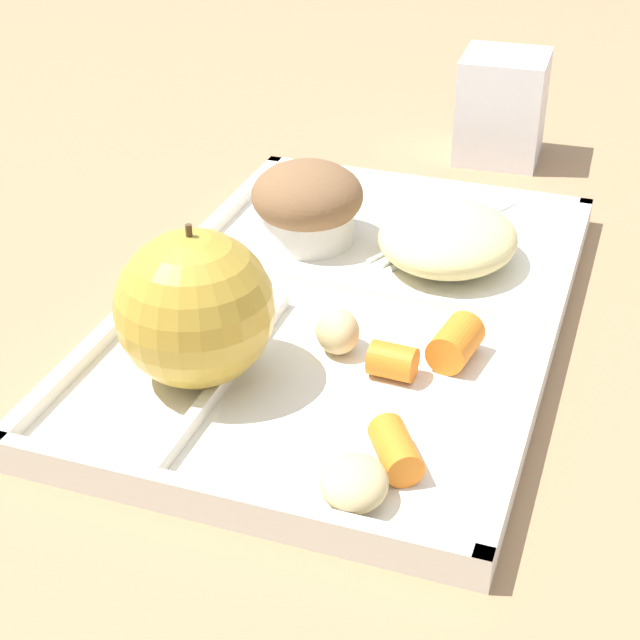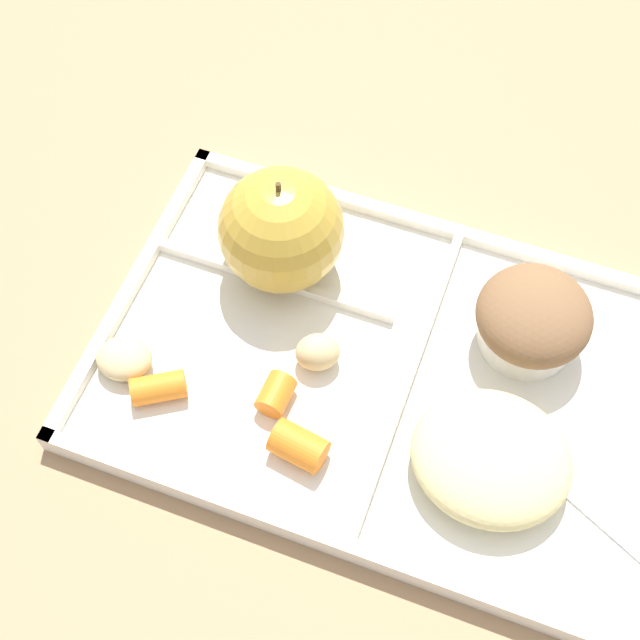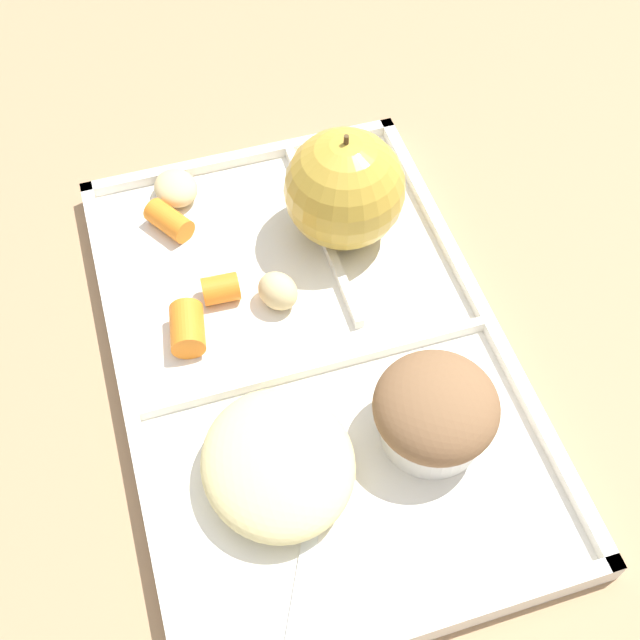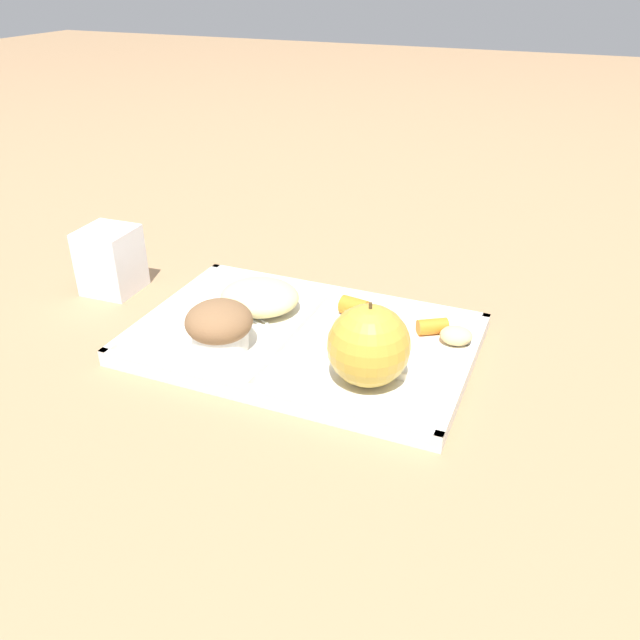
{
  "view_description": "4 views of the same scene",
  "coord_description": "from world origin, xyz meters",
  "px_view_note": "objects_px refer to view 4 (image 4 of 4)",
  "views": [
    {
      "loc": [
        -0.27,
        0.42,
        0.51
      ],
      "look_at": [
        0.06,
        -0.0,
        0.03
      ],
      "focal_mm": 33.94,
      "sensor_mm": 36.0,
      "label": 1
    },
    {
      "loc": [
        -0.36,
        0.05,
        0.28
      ],
      "look_at": [
        0.06,
        -0.01,
        0.03
      ],
      "focal_mm": 30.59,
      "sensor_mm": 36.0,
      "label": 2
    },
    {
      "loc": [
        0.3,
        -0.35,
        0.56
      ],
      "look_at": [
        0.05,
        0.03,
        0.06
      ],
      "focal_mm": 35.42,
      "sensor_mm": 36.0,
      "label": 3
    },
    {
      "loc": [
        0.31,
        0.19,
        0.58
      ],
      "look_at": [
        0.03,
        0.01,
        0.03
      ],
      "focal_mm": 40.39,
      "sensor_mm": 36.0,
      "label": 4
    }
  ],
  "objects_px": {
    "plastic_fork": "(220,346)",
    "lunch_tray": "(332,302)",
    "bran_muffin": "(341,363)",
    "green_apple": "(425,244)"
  },
  "relations": [
    {
      "from": "bran_muffin",
      "to": "green_apple",
      "type": "bearing_deg",
      "value": 180.0
    },
    {
      "from": "plastic_fork",
      "to": "lunch_tray",
      "type": "bearing_deg",
      "value": 151.02
    },
    {
      "from": "plastic_fork",
      "to": "green_apple",
      "type": "bearing_deg",
      "value": 149.19
    },
    {
      "from": "bran_muffin",
      "to": "plastic_fork",
      "type": "relative_size",
      "value": 0.62
    },
    {
      "from": "lunch_tray",
      "to": "green_apple",
      "type": "distance_m",
      "value": 0.1
    },
    {
      "from": "lunch_tray",
      "to": "bran_muffin",
      "type": "distance_m",
      "value": 0.09
    },
    {
      "from": "bran_muffin",
      "to": "plastic_fork",
      "type": "distance_m",
      "value": 0.11
    },
    {
      "from": "lunch_tray",
      "to": "green_apple",
      "type": "xyz_separation_m",
      "value": [
        -0.08,
        0.05,
        0.04
      ]
    },
    {
      "from": "lunch_tray",
      "to": "plastic_fork",
      "type": "xyz_separation_m",
      "value": [
        0.1,
        -0.06,
        0.01
      ]
    },
    {
      "from": "green_apple",
      "to": "plastic_fork",
      "type": "bearing_deg",
      "value": -30.81
    }
  ]
}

